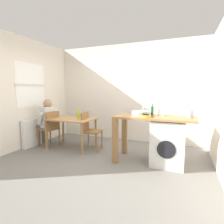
# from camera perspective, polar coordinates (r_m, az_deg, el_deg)

# --- Properties ---
(ground_plane) EXTENTS (5.46, 5.46, 0.00)m
(ground_plane) POSITION_cam_1_polar(r_m,az_deg,el_deg) (3.79, -3.55, -15.08)
(ground_plane) COLOR slate
(wall_back) EXTENTS (4.60, 0.10, 2.70)m
(wall_back) POSITION_cam_1_polar(r_m,az_deg,el_deg) (5.15, 4.84, 6.07)
(wall_back) COLOR silver
(wall_back) RESTS_ON ground_plane
(wall_window_side) EXTENTS (0.12, 3.80, 2.70)m
(wall_window_side) POSITION_cam_1_polar(r_m,az_deg,el_deg) (4.86, -27.26, 5.34)
(wall_window_side) COLOR silver
(wall_window_side) RESTS_ON ground_plane
(radiator) EXTENTS (0.10, 0.80, 0.70)m
(radiator) POSITION_cam_1_polar(r_m,az_deg,el_deg) (5.08, -23.15, -5.84)
(radiator) COLOR white
(radiator) RESTS_ON ground_plane
(dining_table) EXTENTS (1.10, 0.76, 0.74)m
(dining_table) POSITION_cam_1_polar(r_m,az_deg,el_deg) (4.51, -12.83, -3.18)
(dining_table) COLOR tan
(dining_table) RESTS_ON ground_plane
(chair_person_seat) EXTENTS (0.47, 0.47, 0.90)m
(chair_person_seat) POSITION_cam_1_polar(r_m,az_deg,el_deg) (4.78, -18.97, -4.48)
(chair_person_seat) COLOR olive
(chair_person_seat) RESTS_ON ground_plane
(chair_opposite) EXTENTS (0.44, 0.44, 0.90)m
(chair_opposite) POSITION_cam_1_polar(r_m,az_deg,el_deg) (4.33, -7.25, -5.33)
(chair_opposite) COLOR olive
(chair_opposite) RESTS_ON ground_plane
(seated_person) EXTENTS (0.54, 0.54, 1.20)m
(seated_person) POSITION_cam_1_polar(r_m,az_deg,el_deg) (4.88, -20.20, -2.35)
(seated_person) COLOR #595651
(seated_person) RESTS_ON ground_plane
(kitchen_counter) EXTENTS (1.50, 0.68, 0.92)m
(kitchen_counter) POSITION_cam_1_polar(r_m,az_deg,el_deg) (3.61, 10.00, -3.69)
(kitchen_counter) COLOR #9E7042
(kitchen_counter) RESTS_ON ground_plane
(washing_machine) EXTENTS (0.60, 0.61, 0.86)m
(washing_machine) POSITION_cam_1_polar(r_m,az_deg,el_deg) (3.61, 17.34, -9.28)
(washing_machine) COLOR silver
(washing_machine) RESTS_ON ground_plane
(sink_basin) EXTENTS (0.38, 0.38, 0.09)m
(sink_basin) POSITION_cam_1_polar(r_m,az_deg,el_deg) (3.59, 9.27, -0.45)
(sink_basin) COLOR #9EA0A5
(sink_basin) RESTS_ON kitchen_counter
(tap) EXTENTS (0.02, 0.02, 0.28)m
(tap) POSITION_cam_1_polar(r_m,az_deg,el_deg) (3.75, 9.91, 1.32)
(tap) COLOR #B2B2B7
(tap) RESTS_ON kitchen_counter
(bottle_tall_green) EXTENTS (0.06, 0.06, 0.23)m
(bottle_tall_green) POSITION_cam_1_polar(r_m,az_deg,el_deg) (3.68, 12.63, 0.57)
(bottle_tall_green) COLOR #19592D
(bottle_tall_green) RESTS_ON kitchen_counter
(bottle_squat_brown) EXTENTS (0.06, 0.06, 0.26)m
(bottle_squat_brown) POSITION_cam_1_polar(r_m,az_deg,el_deg) (3.78, 14.65, 0.90)
(bottle_squat_brown) COLOR silver
(bottle_squat_brown) RESTS_ON kitchen_counter
(bottle_clear_small) EXTENTS (0.06, 0.06, 0.19)m
(bottle_clear_small) POSITION_cam_1_polar(r_m,az_deg,el_deg) (3.70, 15.86, 0.28)
(bottle_clear_small) COLOR silver
(bottle_clear_small) RESTS_ON kitchen_counter
(mixing_bowl) EXTENTS (0.18, 0.18, 0.05)m
(mixing_bowl) POSITION_cam_1_polar(r_m,az_deg,el_deg) (3.37, 10.69, -1.23)
(mixing_bowl) COLOR gold
(mixing_bowl) RESTS_ON kitchen_counter
(utensil_crock) EXTENTS (0.11, 0.11, 0.30)m
(utensil_crock) POSITION_cam_1_polar(r_m,az_deg,el_deg) (3.55, 23.66, -0.61)
(utensil_crock) COLOR gray
(utensil_crock) RESTS_ON kitchen_counter
(vase) EXTENTS (0.09, 0.09, 0.20)m
(vase) POSITION_cam_1_polar(r_m,az_deg,el_deg) (4.48, -10.59, -0.64)
(vase) COLOR #A8C63D
(vase) RESTS_ON dining_table
(scissors) EXTENTS (0.15, 0.06, 0.01)m
(scissors) POSITION_cam_1_polar(r_m,az_deg,el_deg) (3.45, 12.32, -1.47)
(scissors) COLOR #B2B2B7
(scissors) RESTS_ON kitchen_counter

